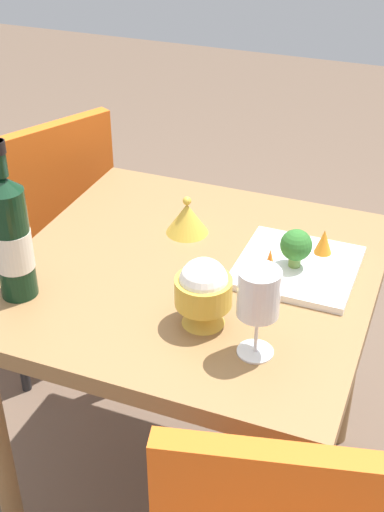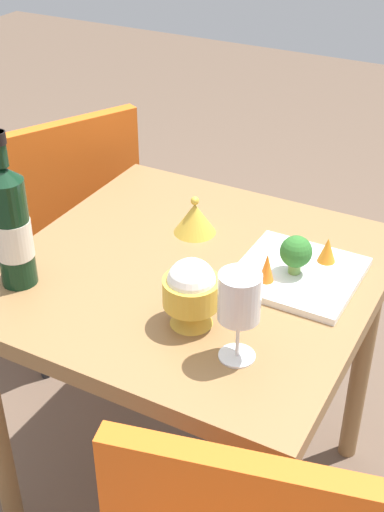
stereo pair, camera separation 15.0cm
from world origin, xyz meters
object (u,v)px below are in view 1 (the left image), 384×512
Objects in this scene: wine_glass at (259,295)px; broccoli_floret at (296,246)px; wine_bottle at (11,237)px; serving_plate at (297,267)px; carrot_garnish_left at (324,242)px; carrot_garnish_right at (270,262)px; rice_bowl at (203,291)px; rice_bowl_lid at (187,218)px; chair_near_window at (43,220)px.

wine_glass reaches higher than broccoli_floret.
wine_bottle is 0.60m from serving_plate.
broccoli_floret is 0.09m from carrot_garnish_left.
carrot_garnish_right is (0.06, -0.04, -0.02)m from broccoli_floret.
rice_bowl is at bearing -27.96° from carrot_garnish_left.
serving_plate is (-0.29, 0.51, -0.13)m from wine_bottle.
serving_plate is (0.06, 0.28, -0.03)m from rice_bowl_lid.
carrot_garnish_left is at bearing -76.79° from chair_near_window.
carrot_garnish_left is at bearing 148.74° from broccoli_floret.
carrot_garnish_left is (-0.31, 0.16, -0.03)m from rice_bowl.
wine_glass is at bearing 89.78° from wine_bottle.
serving_plate is 0.09m from carrot_garnish_right.
serving_plate is 2.94× the size of broccoli_floret.
carrot_garnish_left is (-0.07, 0.04, -0.02)m from broccoli_floret.
wine_bottle is 0.43m from rice_bowl_lid.
carrot_garnish_left is 0.16m from carrot_garnish_right.
wine_bottle reaches higher than rice_bowl.
rice_bowl_lid is at bearing -89.67° from carrot_garnish_left.
wine_glass is at bearing -6.98° from carrot_garnish_left.
rice_bowl_lid is at bearing -104.65° from broccoli_floret.
wine_glass reaches higher than carrot_garnish_right.
carrot_garnish_right is (0.07, -0.04, 0.04)m from serving_plate.
carrot_garnish_left is (0.22, 0.87, 0.24)m from chair_near_window.
carrot_garnish_right is (-0.23, -0.04, -0.08)m from wine_glass.
carrot_garnish_right is at bearing -35.58° from broccoli_floret.
carrot_garnish_left is (-0.00, 0.32, 0.01)m from rice_bowl_lid.
rice_bowl_lid is 0.32m from carrot_garnish_left.
serving_plate is at bearing -81.53° from chair_near_window.
chair_near_window is at bearing -113.67° from carrot_garnish_right.
serving_plate is (0.28, 0.83, 0.20)m from chair_near_window.
rice_bowl is at bearing -26.88° from broccoli_floret.
rice_bowl_lid is (-0.36, -0.28, -0.09)m from wine_glass.
wine_glass is 0.32m from serving_plate.
rice_bowl is at bearing -112.18° from wine_glass.
chair_near_window is 2.53× the size of wine_bottle.
wine_glass is at bearing 10.19° from carrot_garnish_right.
serving_plate is 0.08m from carrot_garnish_left.
carrot_garnish_right is at bearing -86.60° from chair_near_window.
rice_bowl is 0.28m from serving_plate.
serving_plate is (-0.24, 0.12, -0.07)m from rice_bowl.
rice_bowl_lid is (-0.31, -0.16, -0.04)m from rice_bowl.
broccoli_floret reaches higher than rice_bowl_lid.
wine_bottle is at bearing -32.70° from rice_bowl_lid.
wine_glass is at bearing 67.82° from rice_bowl.
broccoli_floret is (0.07, 0.28, 0.03)m from rice_bowl_lid.
rice_bowl is (0.52, 0.71, 0.27)m from chair_near_window.
wine_glass is 2.09× the size of broccoli_floret.
rice_bowl reaches higher than chair_near_window.
rice_bowl is at bearing -23.84° from carrot_garnish_right.
rice_bowl is at bearing 96.99° from wine_bottle.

